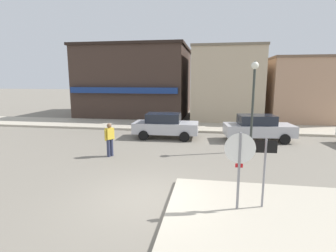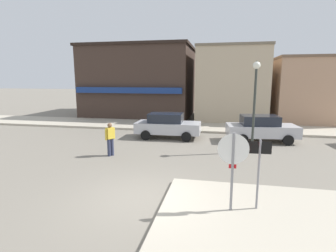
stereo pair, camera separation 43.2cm
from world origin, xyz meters
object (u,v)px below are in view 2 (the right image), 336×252
at_px(pedestrian_crossing_near, 110,138).
at_px(lamp_post, 255,94).
at_px(one_way_sign, 259,167).
at_px(parked_car_nearest, 168,125).
at_px(stop_sign, 233,162).
at_px(parked_car_second, 261,128).

bearing_deg(pedestrian_crossing_near, lamp_post, 15.92).
xyz_separation_m(one_way_sign, lamp_post, (0.56, 6.32, 1.63)).
height_order(parked_car_nearest, pedestrian_crossing_near, pedestrian_crossing_near).
height_order(stop_sign, lamp_post, lamp_post).
relative_size(parked_car_nearest, parked_car_second, 0.96).
height_order(one_way_sign, parked_car_second, one_way_sign).
xyz_separation_m(stop_sign, parked_car_second, (2.03, 9.10, -0.71)).
bearing_deg(stop_sign, parked_car_second, 77.45).
relative_size(lamp_post, parked_car_nearest, 1.13).
bearing_deg(parked_car_nearest, parked_car_second, 1.30).
bearing_deg(stop_sign, parked_car_nearest, 111.75).
xyz_separation_m(stop_sign, one_way_sign, (0.70, 0.23, -0.19)).
bearing_deg(parked_car_second, parked_car_nearest, -178.70).
height_order(stop_sign, parked_car_nearest, stop_sign).
distance_m(parked_car_nearest, pedestrian_crossing_near, 4.77).
distance_m(lamp_post, parked_car_nearest, 5.82).
distance_m(one_way_sign, parked_car_second, 8.98).
relative_size(one_way_sign, lamp_post, 0.46).
distance_m(stop_sign, parked_car_second, 9.35).
xyz_separation_m(one_way_sign, pedestrian_crossing_near, (-6.21, 4.39, -0.46)).
xyz_separation_m(one_way_sign, parked_car_nearest, (-4.28, 8.74, -0.52)).
relative_size(lamp_post, pedestrian_crossing_near, 2.82).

